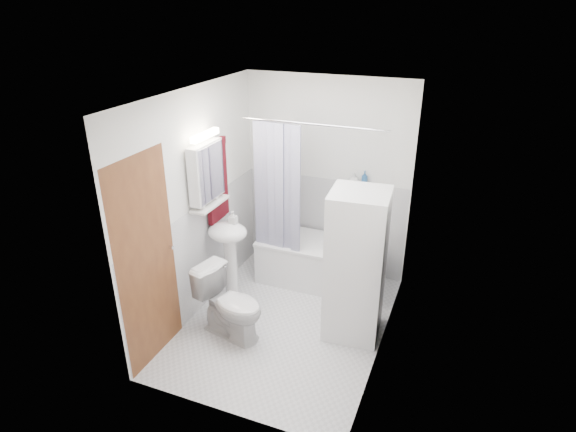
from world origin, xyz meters
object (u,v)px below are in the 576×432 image
at_px(washer_dryer, 356,265).
at_px(toilet, 231,304).
at_px(bathtub, 317,260).
at_px(sink, 229,244).

relative_size(washer_dryer, toilet, 2.13).
distance_m(bathtub, sink, 1.14).
bearing_deg(sink, washer_dryer, -1.99).
xyz_separation_m(bathtub, toilet, (-0.48, -1.28, 0.07)).
xyz_separation_m(sink, toilet, (0.30, -0.56, -0.35)).
xyz_separation_m(sink, washer_dryer, (1.43, -0.05, 0.07)).
bearing_deg(sink, bathtub, 42.57).
relative_size(bathtub, washer_dryer, 0.89).
height_order(bathtub, washer_dryer, washer_dryer).
distance_m(sink, washer_dryer, 1.43).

